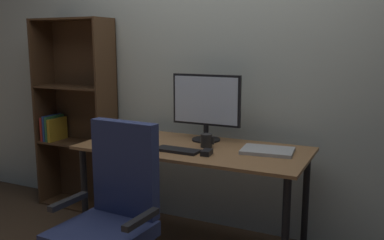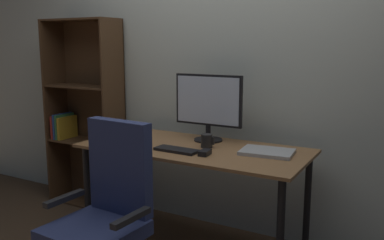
{
  "view_description": "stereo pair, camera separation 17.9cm",
  "coord_description": "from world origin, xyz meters",
  "px_view_note": "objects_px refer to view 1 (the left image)",
  "views": [
    {
      "loc": [
        1.17,
        -2.46,
        1.42
      ],
      "look_at": [
        0.01,
        -0.04,
        0.93
      ],
      "focal_mm": 39.41,
      "sensor_mm": 36.0,
      "label": 1
    },
    {
      "loc": [
        1.33,
        -2.38,
        1.42
      ],
      "look_at": [
        0.01,
        -0.04,
        0.93
      ],
      "focal_mm": 39.41,
      "sensor_mm": 36.0,
      "label": 2
    }
  ],
  "objects_px": {
    "coffee_mug": "(206,141)",
    "laptop": "(268,151)",
    "desk": "(193,159)",
    "bookshelf": "(76,116)",
    "keyboard": "(178,150)",
    "monitor": "(206,104)",
    "office_chair": "(111,228)",
    "mouse": "(207,152)"
  },
  "relations": [
    {
      "from": "laptop",
      "to": "desk",
      "type": "bearing_deg",
      "value": -177.78
    },
    {
      "from": "coffee_mug",
      "to": "office_chair",
      "type": "distance_m",
      "value": 0.89
    },
    {
      "from": "keyboard",
      "to": "office_chair",
      "type": "distance_m",
      "value": 0.68
    },
    {
      "from": "office_chair",
      "to": "bookshelf",
      "type": "bearing_deg",
      "value": 139.84
    },
    {
      "from": "mouse",
      "to": "coffee_mug",
      "type": "relative_size",
      "value": 1.02
    },
    {
      "from": "coffee_mug",
      "to": "office_chair",
      "type": "xyz_separation_m",
      "value": [
        -0.2,
        -0.8,
        -0.33
      ]
    },
    {
      "from": "mouse",
      "to": "office_chair",
      "type": "bearing_deg",
      "value": -120.36
    },
    {
      "from": "monitor",
      "to": "keyboard",
      "type": "relative_size",
      "value": 1.74
    },
    {
      "from": "monitor",
      "to": "laptop",
      "type": "relative_size",
      "value": 1.57
    },
    {
      "from": "mouse",
      "to": "coffee_mug",
      "type": "distance_m",
      "value": 0.2
    },
    {
      "from": "laptop",
      "to": "office_chair",
      "type": "distance_m",
      "value": 1.07
    },
    {
      "from": "keyboard",
      "to": "coffee_mug",
      "type": "height_order",
      "value": "coffee_mug"
    },
    {
      "from": "desk",
      "to": "monitor",
      "type": "bearing_deg",
      "value": 90.88
    },
    {
      "from": "monitor",
      "to": "bookshelf",
      "type": "height_order",
      "value": "bookshelf"
    },
    {
      "from": "keyboard",
      "to": "coffee_mug",
      "type": "bearing_deg",
      "value": 59.68
    },
    {
      "from": "keyboard",
      "to": "coffee_mug",
      "type": "xyz_separation_m",
      "value": [
        0.12,
        0.19,
        0.04
      ]
    },
    {
      "from": "desk",
      "to": "monitor",
      "type": "distance_m",
      "value": 0.41
    },
    {
      "from": "desk",
      "to": "coffee_mug",
      "type": "bearing_deg",
      "value": 19.92
    },
    {
      "from": "office_chair",
      "to": "bookshelf",
      "type": "xyz_separation_m",
      "value": [
        -1.17,
        1.12,
        0.34
      ]
    },
    {
      "from": "office_chair",
      "to": "keyboard",
      "type": "bearing_deg",
      "value": 85.96
    },
    {
      "from": "keyboard",
      "to": "laptop",
      "type": "xyz_separation_m",
      "value": [
        0.52,
        0.23,
        0.0
      ]
    },
    {
      "from": "desk",
      "to": "keyboard",
      "type": "relative_size",
      "value": 5.22
    },
    {
      "from": "laptop",
      "to": "office_chair",
      "type": "height_order",
      "value": "office_chair"
    },
    {
      "from": "coffee_mug",
      "to": "laptop",
      "type": "xyz_separation_m",
      "value": [
        0.4,
        0.04,
        -0.03
      ]
    },
    {
      "from": "monitor",
      "to": "bookshelf",
      "type": "bearing_deg",
      "value": 173.74
    },
    {
      "from": "desk",
      "to": "keyboard",
      "type": "height_order",
      "value": "keyboard"
    },
    {
      "from": "desk",
      "to": "mouse",
      "type": "height_order",
      "value": "mouse"
    },
    {
      "from": "mouse",
      "to": "bookshelf",
      "type": "height_order",
      "value": "bookshelf"
    },
    {
      "from": "coffee_mug",
      "to": "monitor",
      "type": "bearing_deg",
      "value": 115.78
    },
    {
      "from": "keyboard",
      "to": "office_chair",
      "type": "relative_size",
      "value": 0.29
    },
    {
      "from": "keyboard",
      "to": "mouse",
      "type": "distance_m",
      "value": 0.2
    },
    {
      "from": "laptop",
      "to": "bookshelf",
      "type": "relative_size",
      "value": 0.2
    },
    {
      "from": "monitor",
      "to": "laptop",
      "type": "bearing_deg",
      "value": -15.41
    },
    {
      "from": "mouse",
      "to": "laptop",
      "type": "relative_size",
      "value": 0.3
    },
    {
      "from": "mouse",
      "to": "coffee_mug",
      "type": "xyz_separation_m",
      "value": [
        -0.08,
        0.18,
        0.03
      ]
    },
    {
      "from": "desk",
      "to": "bookshelf",
      "type": "distance_m",
      "value": 1.34
    },
    {
      "from": "mouse",
      "to": "coffee_mug",
      "type": "bearing_deg",
      "value": 108.26
    },
    {
      "from": "keyboard",
      "to": "laptop",
      "type": "distance_m",
      "value": 0.57
    },
    {
      "from": "bookshelf",
      "to": "office_chair",
      "type": "bearing_deg",
      "value": -43.55
    },
    {
      "from": "coffee_mug",
      "to": "laptop",
      "type": "bearing_deg",
      "value": 5.76
    },
    {
      "from": "coffee_mug",
      "to": "laptop",
      "type": "height_order",
      "value": "coffee_mug"
    },
    {
      "from": "office_chair",
      "to": "bookshelf",
      "type": "height_order",
      "value": "bookshelf"
    }
  ]
}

